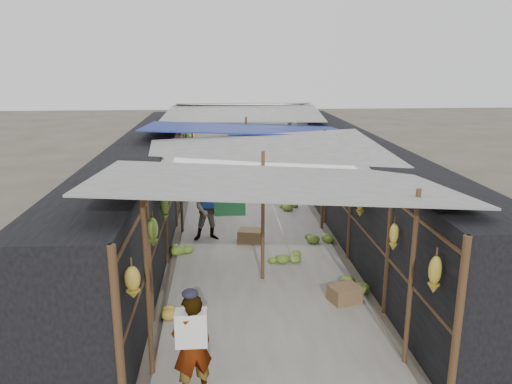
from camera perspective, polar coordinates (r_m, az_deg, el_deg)
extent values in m
plane|color=#6B6356|center=(7.53, 2.84, -19.47)|extent=(80.00, 80.00, 0.00)
cube|color=#9E998E|center=(13.38, -0.52, -3.68)|extent=(3.60, 16.00, 0.02)
cube|color=black|center=(13.18, -12.33, 0.85)|extent=(1.40, 15.00, 2.30)
cube|color=black|center=(13.51, 10.97, 1.25)|extent=(1.40, 15.00, 2.30)
cube|color=olive|center=(12.00, -0.67, -5.09)|extent=(0.64, 0.56, 0.33)
cube|color=olive|center=(9.32, 10.09, -11.42)|extent=(0.62, 0.56, 0.31)
cube|color=olive|center=(14.46, -3.83, -1.80)|extent=(0.48, 0.42, 0.26)
cylinder|color=black|center=(15.58, 2.49, -0.74)|extent=(0.57, 0.57, 0.17)
imported|color=white|center=(6.68, -7.32, -17.07)|extent=(0.61, 0.51, 1.44)
imported|color=#2139A7|center=(12.06, -5.37, -1.87)|extent=(0.83, 0.67, 1.61)
imported|color=#45413C|center=(17.43, 1.34, 2.24)|extent=(0.44, 0.66, 0.94)
cylinder|color=brown|center=(6.91, -12.29, -10.71)|extent=(0.07, 0.07, 2.60)
cylinder|color=brown|center=(7.31, 17.31, -9.58)|extent=(0.07, 0.07, 2.60)
cylinder|color=brown|center=(9.67, 0.79, -2.93)|extent=(0.07, 0.07, 2.60)
cylinder|color=brown|center=(12.56, -8.61, 1.05)|extent=(0.07, 0.07, 2.60)
cylinder|color=brown|center=(12.79, 7.68, 1.33)|extent=(0.07, 0.07, 2.60)
cylinder|color=brown|center=(15.48, -1.13, 3.78)|extent=(0.07, 0.07, 2.60)
cylinder|color=brown|center=(18.44, -7.25, 5.43)|extent=(0.07, 0.07, 2.60)
cylinder|color=brown|center=(18.60, 3.95, 5.59)|extent=(0.07, 0.07, 2.60)
cube|color=#9C9C96|center=(7.43, 2.15, 1.26)|extent=(5.21, 3.19, 0.52)
cube|color=#9C9C96|center=(10.59, 1.33, 4.49)|extent=(5.23, 3.73, 0.50)
cube|color=navy|center=(13.81, -1.23, 7.29)|extent=(5.40, 3.60, 0.41)
cube|color=#9C9C96|center=(17.08, -1.48, 9.04)|extent=(5.37, 3.66, 0.27)
cube|color=#9C9C96|center=(19.46, -1.52, 10.02)|extent=(5.00, 1.99, 0.24)
cylinder|color=brown|center=(12.92, -9.46, 4.79)|extent=(0.06, 15.00, 0.06)
cylinder|color=brown|center=(13.17, 8.21, 5.02)|extent=(0.06, 15.00, 0.06)
cylinder|color=gray|center=(12.89, -0.54, 4.96)|extent=(0.02, 15.00, 0.02)
cube|color=#17359B|center=(11.17, 1.12, 1.75)|extent=(0.55, 0.03, 0.65)
cube|color=#A03618|center=(11.91, 3.74, 2.65)|extent=(0.50, 0.03, 0.60)
cube|color=#226837|center=(9.51, -3.01, -0.72)|extent=(0.60, 0.03, 0.70)
cube|color=#21489A|center=(17.65, -2.20, 6.60)|extent=(0.65, 0.03, 0.60)
cube|color=#195AA6|center=(13.88, -1.24, 4.40)|extent=(0.70, 0.03, 0.60)
cube|color=white|center=(16.19, 1.44, 5.97)|extent=(0.60, 0.03, 0.55)
ellipsoid|color=#B4952E|center=(6.26, -13.91, -10.01)|extent=(0.19, 0.16, 0.42)
ellipsoid|color=olive|center=(8.03, -11.69, -4.56)|extent=(0.17, 0.14, 0.49)
ellipsoid|color=olive|center=(9.63, -10.43, -1.76)|extent=(0.17, 0.14, 0.57)
ellipsoid|color=olive|center=(10.73, -9.82, 1.06)|extent=(0.19, 0.16, 0.46)
ellipsoid|color=#B4952E|center=(11.97, -9.25, 2.24)|extent=(0.15, 0.13, 0.44)
ellipsoid|color=olive|center=(14.00, -8.55, 4.56)|extent=(0.15, 0.13, 0.43)
ellipsoid|color=olive|center=(15.28, -8.17, 4.23)|extent=(0.14, 0.12, 0.52)
ellipsoid|color=olive|center=(16.83, -7.84, 6.18)|extent=(0.20, 0.17, 0.44)
ellipsoid|color=olive|center=(18.05, -7.61, 6.85)|extent=(0.17, 0.14, 0.47)
ellipsoid|color=#B4952E|center=(19.58, -7.34, 6.70)|extent=(0.16, 0.14, 0.41)
ellipsoid|color=#B4952E|center=(6.78, 19.75, -8.89)|extent=(0.17, 0.15, 0.51)
ellipsoid|color=#B4952E|center=(8.10, 15.48, -4.98)|extent=(0.14, 0.12, 0.45)
ellipsoid|color=#B4952E|center=(9.82, 11.85, -1.33)|extent=(0.18, 0.15, 0.53)
ellipsoid|color=olive|center=(11.31, 9.67, 1.16)|extent=(0.15, 0.12, 0.47)
ellipsoid|color=olive|center=(12.17, 8.66, 3.07)|extent=(0.18, 0.15, 0.44)
ellipsoid|color=#B4952E|center=(14.03, 6.94, 3.36)|extent=(0.16, 0.14, 0.54)
ellipsoid|color=#B4952E|center=(15.10, 6.15, 4.87)|extent=(0.19, 0.16, 0.49)
ellipsoid|color=#B4952E|center=(17.09, 4.93, 5.69)|extent=(0.15, 0.13, 0.41)
ellipsoid|color=olive|center=(18.70, 4.14, 6.35)|extent=(0.19, 0.16, 0.57)
ellipsoid|color=olive|center=(19.79, 3.68, 7.55)|extent=(0.15, 0.13, 0.43)
ellipsoid|color=#B4952E|center=(8.75, -9.19, -13.36)|extent=(0.56, 0.47, 0.28)
ellipsoid|color=olive|center=(11.48, -8.34, -6.34)|extent=(0.56, 0.47, 0.28)
ellipsoid|color=olive|center=(9.74, 10.55, -10.43)|extent=(0.52, 0.44, 0.26)
ellipsoid|color=olive|center=(12.06, 7.24, -5.11)|extent=(0.67, 0.57, 0.33)
ellipsoid|color=olive|center=(14.70, 3.47, -1.52)|extent=(0.52, 0.44, 0.26)
ellipsoid|color=olive|center=(10.99, 3.34, -7.14)|extent=(0.58, 0.49, 0.29)
ellipsoid|color=olive|center=(15.69, -7.12, -0.43)|extent=(0.66, 0.56, 0.33)
ellipsoid|color=olive|center=(18.05, -6.91, 1.45)|extent=(0.53, 0.45, 0.26)
ellipsoid|color=olive|center=(16.88, 4.03, 0.75)|extent=(0.70, 0.59, 0.35)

